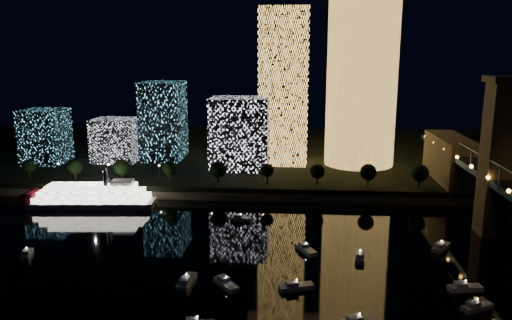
# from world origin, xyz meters

# --- Properties ---
(ground) EXTENTS (520.00, 520.00, 0.00)m
(ground) POSITION_xyz_m (0.00, 0.00, 0.00)
(ground) COLOR black
(ground) RESTS_ON ground
(far_bank) EXTENTS (420.00, 160.00, 5.00)m
(far_bank) POSITION_xyz_m (0.00, 160.00, 2.50)
(far_bank) COLOR black
(far_bank) RESTS_ON ground
(seawall) EXTENTS (420.00, 6.00, 3.00)m
(seawall) POSITION_xyz_m (0.00, 82.00, 1.50)
(seawall) COLOR #6B5E4C
(seawall) RESTS_ON ground
(tower_cylindrical) EXTENTS (34.00, 34.00, 89.83)m
(tower_cylindrical) POSITION_xyz_m (30.99, 127.79, 50.04)
(tower_cylindrical) COLOR #FEBB51
(tower_cylindrical) RESTS_ON far_bank
(tower_rectangular) EXTENTS (22.59, 22.59, 71.88)m
(tower_rectangular) POSITION_xyz_m (-4.89, 129.38, 40.94)
(tower_rectangular) COLOR #FEBB51
(tower_rectangular) RESTS_ON far_bank
(midrise_blocks) EXTENTS (116.03, 41.59, 37.88)m
(midrise_blocks) POSITION_xyz_m (-62.82, 123.80, 20.58)
(midrise_blocks) COLOR white
(midrise_blocks) RESTS_ON far_bank
(riverboat) EXTENTS (50.18, 14.25, 14.92)m
(riverboat) POSITION_xyz_m (-76.83, 67.77, 3.83)
(riverboat) COLOR silver
(riverboat) RESTS_ON ground
(motorboats) EXTENTS (125.05, 78.39, 2.78)m
(motorboats) POSITION_xyz_m (-0.19, 11.89, 0.81)
(motorboats) COLOR silver
(motorboats) RESTS_ON ground
(esplanade_trees) EXTENTS (166.21, 6.95, 8.97)m
(esplanade_trees) POSITION_xyz_m (-24.40, 88.00, 10.47)
(esplanade_trees) COLOR black
(esplanade_trees) RESTS_ON far_bank
(street_lamps) EXTENTS (132.70, 0.70, 5.65)m
(street_lamps) POSITION_xyz_m (-34.00, 94.00, 9.02)
(street_lamps) COLOR black
(street_lamps) RESTS_ON far_bank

